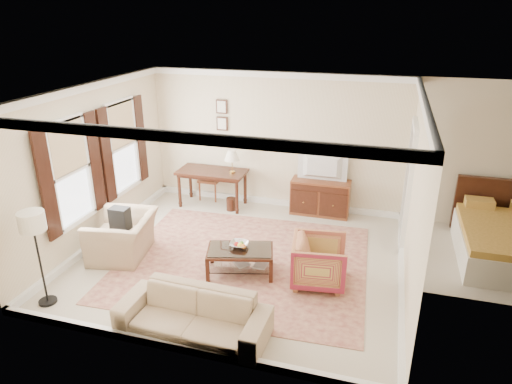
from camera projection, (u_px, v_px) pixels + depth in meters
The scene contains 21 objects.
room_shell at pixel (238, 119), 7.09m from camera, with size 5.51×5.01×2.91m.
annex_bedroom at pixel (512, 245), 7.74m from camera, with size 3.00×2.70×2.90m.
window_front at pixel (71, 173), 7.52m from camera, with size 0.12×1.56×1.80m, color #CCB284, non-canonical shape.
window_rear at pixel (123, 147), 8.94m from camera, with size 0.12×1.56×1.80m, color #CCB284, non-canonical shape.
doorway at pixel (408, 187), 8.24m from camera, with size 0.10×1.12×2.25m, color white, non-canonical shape.
rug at pixel (243, 261), 7.88m from camera, with size 4.16×3.57×0.01m, color maroon.
writing_desk at pixel (212, 175), 9.90m from camera, with size 1.48×0.74×0.81m.
desk_chair at pixel (210, 177), 10.33m from camera, with size 0.45×0.45×1.05m, color brown, non-canonical shape.
desk_lamp at pixel (232, 162), 9.65m from camera, with size 0.32×0.32×0.50m, color silver, non-canonical shape.
framed_prints at pixel (222, 115), 9.80m from camera, with size 0.25×0.04×0.68m, color #3A1B10, non-canonical shape.
sideboard at pixel (320, 197), 9.59m from camera, with size 1.22×0.47×0.75m, color brown.
tv at pixel (322, 159), 9.25m from camera, with size 0.97×0.56×0.13m, color black.
coffee_table at pixel (240, 254), 7.43m from camera, with size 1.19×0.88×0.45m.
fruit_bowl at pixel (239, 244), 7.43m from camera, with size 0.42×0.42×0.10m, color silver.
book_a at pixel (235, 264), 7.46m from camera, with size 0.28×0.04×0.38m, color brown.
book_b at pixel (255, 263), 7.50m from camera, with size 0.28×0.03×0.38m, color brown.
striped_armchair at pixel (319, 259), 7.12m from camera, with size 0.83×0.77×0.85m, color maroon.
club_armchair at pixel (122, 230), 7.91m from camera, with size 1.15×0.75×1.01m, color tan.
backpack at pixel (120, 217), 7.79m from camera, with size 0.32×0.22×0.40m, color black.
sofa at pixel (193, 309), 6.00m from camera, with size 2.03×0.59×0.79m, color tan.
floor_lamp at pixel (33, 228), 6.33m from camera, with size 0.36×0.36×1.48m.
Camera 1 is at (2.23, -6.64, 4.07)m, focal length 32.00 mm.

